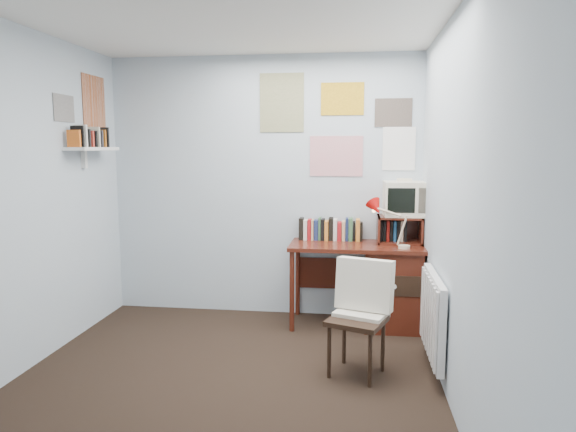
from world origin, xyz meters
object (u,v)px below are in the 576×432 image
Objects in this scene: crt_tv at (404,197)px; radiator at (433,316)px; desk_lamp at (405,227)px; tv_riser at (399,229)px; desk_chair at (357,321)px; wall_shelf at (92,149)px; desk at (385,283)px.

radiator is (0.14, -1.06, -0.76)m from crt_tv.
desk_lamp reaches higher than radiator.
crt_tv is at bearing 29.85° from tv_riser.
wall_shelf is at bearing -175.80° from desk_chair.
crt_tv reaches higher than desk_chair.
radiator is at bearing -88.61° from desk_lamp.
desk is 2.87m from wall_shelf.
desk reaches higher than radiator.
tv_riser is at bearing 10.32° from wall_shelf.
wall_shelf is at bearing -171.60° from crt_tv.
tv_riser is 1.15m from radiator.
desk_lamp is at bearing 4.76° from wall_shelf.
desk is 0.58m from desk_lamp.
tv_riser is (0.38, 1.17, 0.48)m from desk_chair.
desk_lamp reaches higher than tv_riser.
desk_lamp is 0.95m from radiator.
wall_shelf is (-2.86, 0.55, 1.20)m from radiator.
crt_tv is (0.42, 1.19, 0.78)m from desk_chair.
crt_tv is 0.45× the size of radiator.
radiator is at bearing -10.89° from wall_shelf.
crt_tv is 0.58× the size of wall_shelf.
desk_lamp is (0.14, -0.15, 0.54)m from desk.
crt_tv is at bearing 78.42° from desk_lamp.
desk_chair is at bearing -123.28° from desk_lamp.
desk_lamp is at bearing -94.49° from crt_tv.
desk_lamp is at bearing -47.25° from desk.
radiator is at bearing 34.16° from desk_chair.
desk_chair is 0.57m from radiator.
desk is 3.31× the size of crt_tv.
tv_riser is (-0.02, 0.26, -0.06)m from desk_lamp.
crt_tv reaches higher than desk_lamp.
crt_tv is at bearing 10.60° from wall_shelf.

